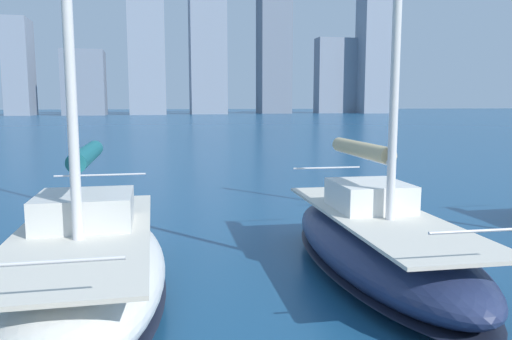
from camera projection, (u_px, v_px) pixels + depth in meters
city_skyline at (164, 46)px, 154.91m from camera, size 162.68×24.38×53.41m
sailboat_tan at (376, 239)px, 9.84m from camera, size 2.68×7.27×12.69m
sailboat_teal at (84, 263)px, 8.33m from camera, size 2.77×7.08×12.53m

